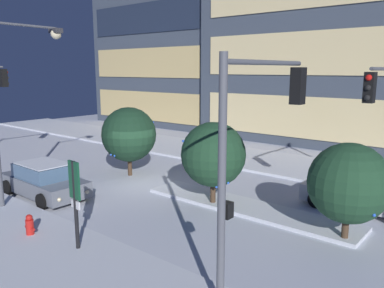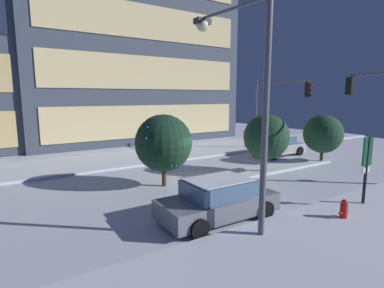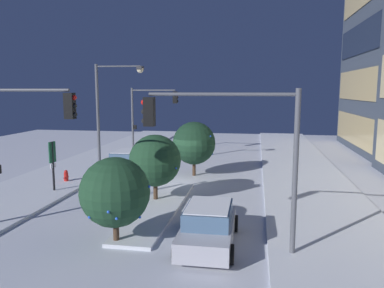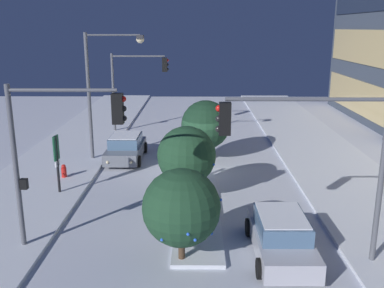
% 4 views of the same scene
% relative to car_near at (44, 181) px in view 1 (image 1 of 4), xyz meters
% --- Properties ---
extents(ground, '(52.00, 52.00, 0.00)m').
position_rel_car_near_xyz_m(ground, '(1.76, 4.03, -0.71)').
color(ground, silver).
extents(curb_strip_far, '(52.00, 5.20, 0.14)m').
position_rel_car_near_xyz_m(curb_strip_far, '(1.76, 11.78, -0.64)').
color(curb_strip_far, silver).
rests_on(curb_strip_far, ground).
extents(median_strip, '(9.00, 1.80, 0.14)m').
position_rel_car_near_xyz_m(median_strip, '(7.61, 4.24, -0.64)').
color(median_strip, silver).
rests_on(median_strip, ground).
extents(office_tower_secondary, '(14.95, 10.98, 16.14)m').
position_rel_car_near_xyz_m(office_tower_secondary, '(-12.05, 22.99, 7.36)').
color(office_tower_secondary, '#424C5B').
rests_on(office_tower_secondary, ground).
extents(car_near, '(4.53, 2.12, 1.49)m').
position_rel_car_near_xyz_m(car_near, '(0.00, 0.00, 0.00)').
color(car_near, slate).
rests_on(car_near, ground).
extents(car_far, '(4.49, 2.04, 1.49)m').
position_rel_car_near_xyz_m(car_far, '(11.14, 7.05, -0.00)').
color(car_far, '#B7B7C1').
rests_on(car_far, ground).
extents(traffic_light_corner_near_right, '(0.32, 3.92, 5.81)m').
position_rel_car_near_xyz_m(traffic_light_corner_near_right, '(10.74, -0.43, 3.26)').
color(traffic_light_corner_near_right, '#565960').
rests_on(traffic_light_corner_near_right, ground).
extents(street_lamp_arched, '(0.59, 3.31, 7.31)m').
position_rel_car_near_xyz_m(street_lamp_arched, '(0.12, -1.01, 4.11)').
color(street_lamp_arched, '#565960').
rests_on(street_lamp_arched, ground).
extents(fire_hydrant, '(0.48, 0.26, 0.82)m').
position_rel_car_near_xyz_m(fire_hydrant, '(3.61, -2.61, -0.32)').
color(fire_hydrant, red).
rests_on(fire_hydrant, ground).
extents(parking_info_sign, '(0.55, 0.12, 2.84)m').
position_rel_car_near_xyz_m(parking_info_sign, '(5.68, -2.21, 1.09)').
color(parking_info_sign, black).
rests_on(parking_info_sign, ground).
extents(decorated_tree_median, '(2.81, 2.81, 3.57)m').
position_rel_car_near_xyz_m(decorated_tree_median, '(0.25, 4.69, 1.45)').
color(decorated_tree_median, '#473323').
rests_on(decorated_tree_median, ground).
extents(decorated_tree_left_of_median, '(2.60, 2.60, 3.42)m').
position_rel_car_near_xyz_m(decorated_tree_left_of_median, '(6.34, 3.73, 1.41)').
color(decorated_tree_left_of_median, '#473323').
rests_on(decorated_tree_left_of_median, ground).
extents(decorated_tree_right_of_median, '(2.55, 2.59, 3.23)m').
position_rel_car_near_xyz_m(decorated_tree_right_of_median, '(11.65, 3.69, 1.24)').
color(decorated_tree_right_of_median, '#473323').
rests_on(decorated_tree_right_of_median, ground).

